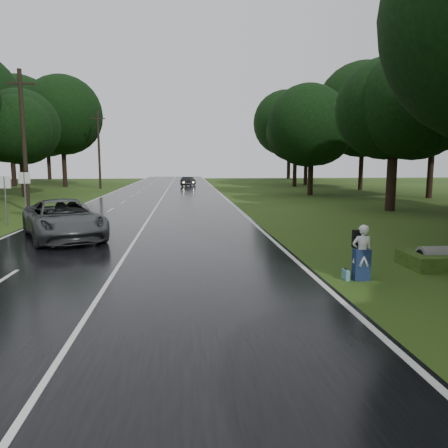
{
  "coord_description": "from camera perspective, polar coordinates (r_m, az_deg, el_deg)",
  "views": [
    {
      "loc": [
        2.14,
        -10.03,
        3.3
      ],
      "look_at": [
        3.52,
        5.2,
        1.1
      ],
      "focal_mm": 34.42,
      "sensor_mm": 36.0,
      "label": 1
    }
  ],
  "objects": [
    {
      "name": "ground",
      "position": [
        10.77,
        -16.62,
        -10.01
      ],
      "size": [
        160.0,
        160.0,
        0.0
      ],
      "primitive_type": "plane",
      "color": "#2F4915",
      "rests_on": "ground"
    },
    {
      "name": "road",
      "position": [
        30.28,
        -9.21,
        1.87
      ],
      "size": [
        12.0,
        140.0,
        0.04
      ],
      "primitive_type": "cube",
      "color": "black",
      "rests_on": "ground"
    },
    {
      "name": "lane_center",
      "position": [
        30.28,
        -9.21,
        1.92
      ],
      "size": [
        0.12,
        140.0,
        0.01
      ],
      "primitive_type": "cube",
      "color": "silver",
      "rests_on": "road"
    },
    {
      "name": "grey_car",
      "position": [
        19.65,
        -20.55,
        0.6
      ],
      "size": [
        5.08,
        6.68,
        1.69
      ],
      "primitive_type": "imported",
      "rotation": [
        0.0,
        0.0,
        0.43
      ],
      "color": "#444748",
      "rests_on": "road"
    },
    {
      "name": "far_car",
      "position": [
        59.73,
        -4.76,
        5.65
      ],
      "size": [
        2.19,
        4.1,
        1.28
      ],
      "primitive_type": "imported",
      "rotation": [
        0.0,
        0.0,
        2.92
      ],
      "color": "black",
      "rests_on": "road"
    },
    {
      "name": "hitchhiker",
      "position": [
        12.7,
        17.8,
        -3.86
      ],
      "size": [
        0.58,
        0.52,
        1.59
      ],
      "color": "silver",
      "rests_on": "ground"
    },
    {
      "name": "suitcase",
      "position": [
        12.75,
        15.85,
        -6.48
      ],
      "size": [
        0.12,
        0.4,
        0.28
      ],
      "primitive_type": "cube",
      "rotation": [
        0.0,
        0.0,
        6.27
      ],
      "color": "teal",
      "rests_on": "ground"
    },
    {
      "name": "culvert",
      "position": [
        15.37,
        26.68,
        -5.1
      ],
      "size": [
        1.34,
        0.67,
        0.67
      ],
      "primitive_type": "cylinder",
      "rotation": [
        0.0,
        1.57,
        0.0
      ],
      "color": "slate",
      "rests_on": "ground"
    },
    {
      "name": "utility_pole_mid",
      "position": [
        32.06,
        -24.54,
        1.54
      ],
      "size": [
        1.8,
        0.28,
        9.33
      ],
      "primitive_type": null,
      "color": "black",
      "rests_on": "ground"
    },
    {
      "name": "utility_pole_far",
      "position": [
        56.53,
        -16.07,
        4.53
      ],
      "size": [
        1.8,
        0.28,
        9.63
      ],
      "primitive_type": null,
      "color": "black",
      "rests_on": "ground"
    },
    {
      "name": "road_sign_a",
      "position": [
        25.28,
        -26.81,
        -0.2
      ],
      "size": [
        0.62,
        0.1,
        2.58
      ],
      "primitive_type": null,
      "color": "white",
      "rests_on": "ground"
    },
    {
      "name": "road_sign_b",
      "position": [
        27.87,
        -24.72,
        0.64
      ],
      "size": [
        0.65,
        0.1,
        2.73
      ],
      "primitive_type": null,
      "color": "white",
      "rests_on": "ground"
    },
    {
      "name": "tree_left_e",
      "position": [
        45.76,
        -24.8,
        3.3
      ],
      "size": [
        7.6,
        7.6,
        11.88
      ],
      "primitive_type": null,
      "color": "black",
      "rests_on": "ground"
    },
    {
      "name": "tree_left_f",
      "position": [
        62.49,
        -20.32,
        4.66
      ],
      "size": [
        10.72,
        10.72,
        16.75
      ],
      "primitive_type": null,
      "color": "black",
      "rests_on": "ground"
    },
    {
      "name": "tree_right_d",
      "position": [
        31.63,
        21.14,
        1.65
      ],
      "size": [
        8.25,
        8.25,
        12.88
      ],
      "primitive_type": null,
      "color": "black",
      "rests_on": "ground"
    },
    {
      "name": "tree_right_e",
      "position": [
        44.67,
        11.34,
        3.8
      ],
      "size": [
        7.44,
        7.44,
        11.62
      ],
      "primitive_type": null,
      "color": "black",
      "rests_on": "ground"
    },
    {
      "name": "tree_right_f",
      "position": [
        60.27,
        9.33,
        4.95
      ],
      "size": [
        8.34,
        8.34,
        13.03
      ],
      "primitive_type": null,
      "color": "black",
      "rests_on": "ground"
    }
  ]
}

